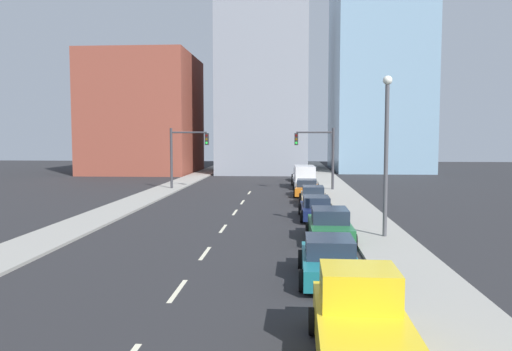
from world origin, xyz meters
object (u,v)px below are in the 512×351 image
object	(u,v)px
pickup_truck_yellow	(362,327)
sedan_green	(330,226)
traffic_signal_left	(182,150)
sedan_white	(301,175)
sedan_orange	(307,188)
street_lamp	(386,144)
sedan_navy	(316,208)
sedan_teal	(329,260)
box_truck_gray	(304,177)
traffic_signal_right	(322,150)
sedan_tan	(313,196)

from	to	relation	value
pickup_truck_yellow	sedan_green	bearing A→B (deg)	89.52
traffic_signal_left	sedan_green	distance (m)	25.73
sedan_white	sedan_orange	bearing A→B (deg)	-89.78
street_lamp	sedan_navy	world-z (taller)	street_lamp
traffic_signal_left	street_lamp	world-z (taller)	street_lamp
sedan_teal	box_truck_gray	bearing A→B (deg)	90.51
traffic_signal_right	sedan_white	size ratio (longest dim) A/B	1.24
street_lamp	pickup_truck_yellow	distance (m)	14.41
traffic_signal_right	street_lamp	distance (m)	22.09
sedan_tan	sedan_orange	world-z (taller)	sedan_orange
sedan_green	box_truck_gray	xyz separation A→B (m)	(-0.47, 25.30, 0.33)
traffic_signal_right	traffic_signal_left	bearing A→B (deg)	180.00
traffic_signal_right	sedan_tan	world-z (taller)	traffic_signal_right
sedan_tan	box_truck_gray	world-z (taller)	box_truck_gray
sedan_green	street_lamp	bearing A→B (deg)	11.61
pickup_truck_yellow	sedan_teal	size ratio (longest dim) A/B	1.19
street_lamp	sedan_orange	xyz separation A→B (m)	(-3.15, 17.76, -3.94)
traffic_signal_right	box_truck_gray	distance (m)	4.12
traffic_signal_left	sedan_orange	xyz separation A→B (m)	(11.53, -4.25, -3.08)
traffic_signal_right	sedan_navy	world-z (taller)	traffic_signal_right
sedan_navy	pickup_truck_yellow	bearing A→B (deg)	-90.82
sedan_teal	sedan_tan	size ratio (longest dim) A/B	0.98
traffic_signal_right	street_lamp	world-z (taller)	street_lamp
traffic_signal_left	box_truck_gray	world-z (taller)	traffic_signal_left
traffic_signal_left	sedan_white	xyz separation A→B (m)	(11.33, 10.52, -3.08)
sedan_green	sedan_navy	distance (m)	6.38
traffic_signal_left	sedan_teal	xyz separation A→B (m)	(11.45, -29.23, -3.03)
sedan_orange	sedan_white	size ratio (longest dim) A/B	1.02
sedan_tan	sedan_orange	xyz separation A→B (m)	(-0.27, 5.48, 0.01)
street_lamp	box_truck_gray	distance (m)	25.19
pickup_truck_yellow	sedan_teal	world-z (taller)	pickup_truck_yellow
sedan_navy	box_truck_gray	size ratio (longest dim) A/B	0.75
traffic_signal_left	traffic_signal_right	distance (m)	13.01
pickup_truck_yellow	sedan_teal	distance (m)	6.35
traffic_signal_right	sedan_navy	size ratio (longest dim) A/B	1.21
pickup_truck_yellow	sedan_white	xyz separation A→B (m)	(-0.32, 46.09, -0.15)
street_lamp	sedan_navy	distance (m)	7.63
sedan_white	sedan_navy	bearing A→B (deg)	-89.79
pickup_truck_yellow	traffic_signal_right	bearing A→B (deg)	88.83
traffic_signal_left	pickup_truck_yellow	size ratio (longest dim) A/B	1.09
sedan_teal	sedan_navy	xyz separation A→B (m)	(0.24, 13.03, -0.05)
sedan_navy	sedan_orange	world-z (taller)	sedan_orange
traffic_signal_right	street_lamp	bearing A→B (deg)	-85.65
box_truck_gray	sedan_white	bearing A→B (deg)	89.74
sedan_green	traffic_signal_left	bearing A→B (deg)	117.87
sedan_white	sedan_teal	bearing A→B (deg)	-90.38
traffic_signal_left	sedan_white	bearing A→B (deg)	42.85
street_lamp	sedan_white	world-z (taller)	street_lamp
sedan_tan	sedan_teal	bearing A→B (deg)	-90.59
box_truck_gray	sedan_green	bearing A→B (deg)	-90.60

